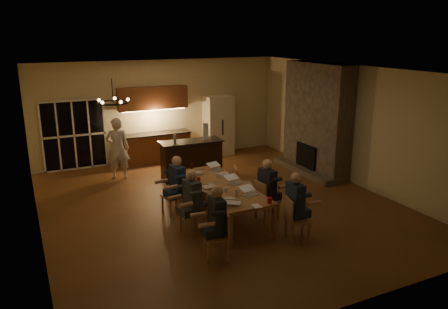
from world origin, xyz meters
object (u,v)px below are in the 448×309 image
Objects in this scene: refrigerator at (218,125)px; laptop_c at (210,182)px; person_left_near at (217,222)px; chair_right_near at (298,219)px; bar_bottle at (175,139)px; laptop_d at (234,179)px; laptop_b at (250,190)px; plate_near at (250,191)px; mug_back at (196,175)px; plate_left at (229,200)px; person_left_mid at (192,202)px; can_cola at (192,166)px; chandelier at (113,103)px; laptop_f at (216,166)px; chair_left_mid at (193,212)px; chair_right_mid at (267,200)px; can_silver at (237,193)px; mug_mid at (218,176)px; bar_blender at (206,131)px; bar_island at (191,159)px; plate_far at (225,174)px; person_right_near at (295,205)px; laptop_e at (196,169)px; chair_left_near at (216,236)px; chair_left_far at (173,195)px; can_right at (230,176)px; person_right_mid at (267,189)px; laptop_a at (233,198)px; dining_table at (222,201)px; redcup_mid at (199,179)px; redcup_near at (270,200)px; person_left_far at (177,185)px; chair_right_far at (243,184)px.

refrigerator is 5.36m from laptop_c.
laptop_c is (0.57, 1.61, 0.17)m from person_left_near.
bar_bottle is at bearing 26.45° from chair_right_near.
laptop_d is at bearing 166.52° from laptop_c.
laptop_b reaches higher than plate_near.
mug_back is 0.36× the size of plate_left.
laptop_c is at bearing 122.13° from person_left_mid.
laptop_c is at bearing 165.60° from person_left_near.
chandelier is at bearing -145.74° from can_cola.
chair_left_mid is at bearing -143.40° from laptop_f.
can_silver is (-0.87, -0.19, 0.37)m from chair_right_mid.
can_silver is (-0.34, -1.76, -0.05)m from laptop_f.
mug_mid is 2.50m from bar_blender.
plate_far is (-0.01, -2.20, 0.22)m from bar_island.
person_right_near is at bearing -62.17° from plate_near.
laptop_e is at bearing 96.18° from can_silver.
bar_blender is (1.09, 3.72, 0.55)m from plate_left.
bar_blender is at bearing -106.16° from laptop_e.
plate_far is at bearing 124.34° from person_left_mid.
chair_left_near is at bearing 94.85° from person_right_near.
chair_left_far is at bearing 172.97° from person_left_mid.
laptop_c reaches higher than can_silver.
laptop_c reaches higher than can_right.
person_right_mid reaches higher than mug_back.
laptop_f reaches higher than mug_back.
mug_back is at bearing 36.42° from chair_right_mid.
laptop_c is (-0.03, 1.06, 0.00)m from laptop_a.
chandelier reaches higher than laptop_d.
bar_blender is at bearing 144.48° from person_left_mid.
refrigerator is 5.29m from dining_table.
bar_bottle is at bearing 83.17° from redcup_mid.
chair_right_near reaches higher than dining_table.
redcup_near is 4.27m from bar_blender.
plate_near is (0.08, -0.58, -0.10)m from laptop_d.
plate_left is at bearing 142.53° from redcup_near.
plate_left is at bearing -133.35° from laptop_d.
bar_blender is (0.71, 2.34, 0.51)m from mug_mid.
chair_left_far is 2.25m from person_left_near.
person_left_far is at bearing -175.35° from person_left_near.
laptop_b is (0.27, -0.80, 0.49)m from dining_table.
chair_left_near is at bearing 78.88° from laptop_a.
mug_back is (0.59, 2.44, 0.36)m from chair_left_near.
laptop_f is at bearing 72.35° from chair_right_far.
person_right_near reaches higher than plate_far.
person_left_mid is 0.86m from laptop_a.
plate_near is at bearing -92.71° from laptop_d.
laptop_f is at bearing 13.73° from chair_right_mid.
chair_left_mid is 0.64× the size of person_left_near.
chair_left_far is 1.81m from chair_right_far.
laptop_f is 0.39m from plate_far.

